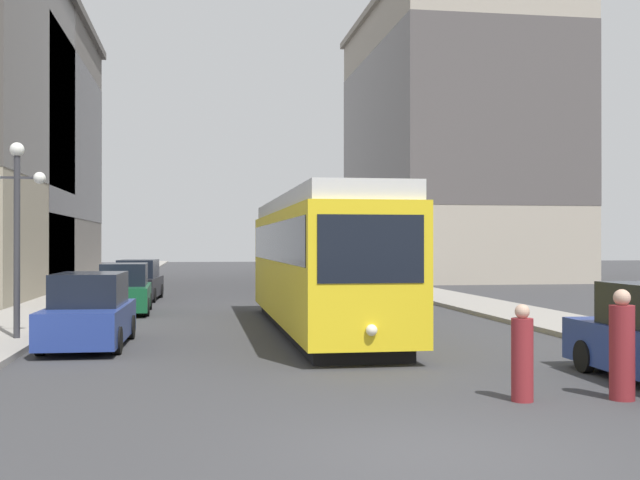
# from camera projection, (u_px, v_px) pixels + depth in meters

# --- Properties ---
(ground_plane) EXTENTS (200.00, 200.00, 0.00)m
(ground_plane) POSITION_uv_depth(u_px,v_px,m) (437.00, 454.00, 9.53)
(ground_plane) COLOR #38383A
(sidewalk_left) EXTENTS (3.04, 120.00, 0.15)m
(sidewalk_left) POSITION_uv_depth(u_px,v_px,m) (107.00, 284.00, 47.76)
(sidewalk_left) COLOR gray
(sidewalk_left) RESTS_ON ground
(sidewalk_right) EXTENTS (3.04, 120.00, 0.15)m
(sidewalk_right) POSITION_uv_depth(u_px,v_px,m) (374.00, 282.00, 50.33)
(sidewalk_right) COLOR gray
(sidewalk_right) RESTS_ON ground
(streetcar) EXTENTS (2.64, 14.57, 3.89)m
(streetcar) POSITION_uv_depth(u_px,v_px,m) (318.00, 259.00, 23.02)
(streetcar) COLOR black
(streetcar) RESTS_ON ground
(transit_bus) EXTENTS (2.73, 11.82, 3.45)m
(transit_bus) POSITION_uv_depth(u_px,v_px,m) (336.00, 255.00, 41.61)
(transit_bus) COLOR black
(transit_bus) RESTS_ON ground
(parked_car_left_near) EXTENTS (1.98, 4.55, 1.82)m
(parked_car_left_near) POSITION_uv_depth(u_px,v_px,m) (124.00, 290.00, 28.74)
(parked_car_left_near) COLOR black
(parked_car_left_near) RESTS_ON ground
(parked_car_left_mid) EXTENTS (1.97, 4.76, 1.82)m
(parked_car_left_mid) POSITION_uv_depth(u_px,v_px,m) (90.00, 312.00, 19.43)
(parked_car_left_mid) COLOR black
(parked_car_left_mid) RESTS_ON ground
(parked_car_left_far) EXTENTS (2.09, 4.96, 1.82)m
(parked_car_left_far) POSITION_uv_depth(u_px,v_px,m) (138.00, 281.00, 35.33)
(parked_car_left_far) COLOR black
(parked_car_left_far) RESTS_ON ground
(pedestrian_crossing_near) EXTENTS (0.40, 0.40, 1.81)m
(pedestrian_crossing_near) POSITION_uv_depth(u_px,v_px,m) (622.00, 348.00, 12.81)
(pedestrian_crossing_near) COLOR maroon
(pedestrian_crossing_near) RESTS_ON ground
(pedestrian_crossing_far) EXTENTS (0.35, 0.35, 1.57)m
(pedestrian_crossing_far) POSITION_uv_depth(u_px,v_px,m) (522.00, 356.00, 12.69)
(pedestrian_crossing_far) COLOR maroon
(pedestrian_crossing_far) RESTS_ON ground
(lamp_post_left_near) EXTENTS (1.41, 0.36, 4.97)m
(lamp_post_left_near) POSITION_uv_depth(u_px,v_px,m) (17.00, 208.00, 19.98)
(lamp_post_left_near) COLOR #333338
(lamp_post_left_near) RESTS_ON sidewalk_left
(building_right_corner) EXTENTS (12.98, 22.37, 20.20)m
(building_right_corner) POSITION_uv_depth(u_px,v_px,m) (451.00, 140.00, 59.27)
(building_right_corner) COLOR #A89E8E
(building_right_corner) RESTS_ON ground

